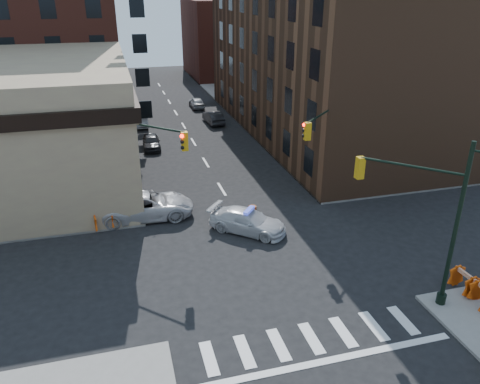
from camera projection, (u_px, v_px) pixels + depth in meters
ground at (263, 258)px, 26.14m from camera, size 140.00×140.00×0.00m
sidewalk_ne at (354, 103)px, 60.58m from camera, size 34.00×54.50×0.15m
commercial_row_ne at (319, 62)px, 46.32m from camera, size 14.00×34.00×14.00m
filler_nw at (47, 27)px, 73.75m from camera, size 20.00×18.00×16.00m
filler_ne at (237, 38)px, 78.30m from camera, size 16.00×16.00×12.00m
signal_pole_se at (432, 213)px, 20.87m from camera, size 5.40×5.27×8.00m
signal_pole_nw at (143, 163)px, 27.68m from camera, size 3.58×3.67×8.00m
signal_pole_ne at (324, 146)px, 30.53m from camera, size 3.67×3.58×8.00m
tree_ne_near at (255, 94)px, 49.49m from camera, size 3.00×3.00×4.85m
tree_ne_far at (236, 80)px, 56.55m from camera, size 3.00×3.00×4.85m
police_car at (248, 221)px, 28.66m from camera, size 4.98×4.64×1.41m
pickup at (146, 206)px, 30.37m from camera, size 6.22×3.02×1.70m
parked_car_wnear at (151, 142)px, 43.46m from camera, size 1.70×3.92×1.32m
parked_car_wfar at (140, 119)px, 50.68m from camera, size 1.75×4.67×1.52m
parked_car_wdeep at (125, 93)px, 63.37m from camera, size 2.36×4.67×1.30m
parked_car_enear at (213, 117)px, 51.44m from camera, size 1.78×4.35×1.40m
parked_car_efar at (197, 102)px, 58.21m from camera, size 1.55×3.85×1.31m
pedestrian_a at (121, 199)px, 30.77m from camera, size 0.80×0.69×1.86m
pedestrian_b at (98, 201)px, 30.55m from camera, size 1.08×1.00×1.78m
pedestrian_c at (32, 211)px, 29.41m from camera, size 0.99×0.77×1.56m
barrel_road at (253, 213)px, 30.30m from camera, size 0.64×0.64×0.91m
barrel_bank at (173, 203)px, 31.68m from camera, size 0.58×0.58×0.94m
barricade_se_a at (464, 281)px, 22.90m from camera, size 0.74×1.40×1.03m
barricade_nw_a at (136, 210)px, 30.19m from camera, size 1.46×0.96×1.00m
barricade_nw_b at (103, 221)px, 28.84m from camera, size 1.42×0.90×0.99m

